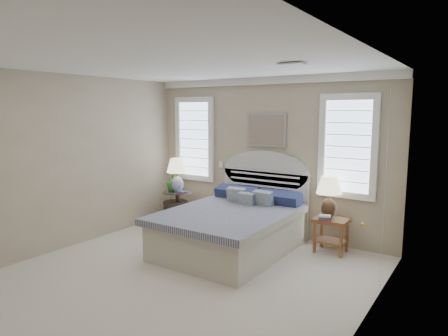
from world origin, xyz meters
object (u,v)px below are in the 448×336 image
side_table_left (178,204)px  lamp_right (329,192)px  bed (234,225)px  floor_pot (176,213)px  lamp_left (177,171)px  nightstand_right (331,228)px

side_table_left → lamp_right: size_ratio=0.99×
bed → side_table_left: 1.75m
floor_pot → lamp_right: lamp_right is taller
side_table_left → lamp_right: 2.93m
lamp_left → lamp_right: (2.87, 0.17, -0.10)m
side_table_left → lamp_right: (2.87, 0.16, 0.53)m
bed → lamp_left: size_ratio=3.57×
lamp_right → nightstand_right: bearing=-39.0°
floor_pot → side_table_left: bearing=7.3°
nightstand_right → lamp_left: size_ratio=0.83×
nightstand_right → floor_pot: nightstand_right is taller
nightstand_right → lamp_right: bearing=141.0°
bed → lamp_right: bed is taller
lamp_left → bed: bearing=-19.6°
bed → floor_pot: 1.80m
side_table_left → lamp_left: bearing=-54.1°
bed → floor_pot: size_ratio=4.83×
lamp_left → nightstand_right: bearing=2.1°
floor_pot → lamp_left: lamp_left is taller
nightstand_right → lamp_left: lamp_left is taller
side_table_left → nightstand_right: (2.95, 0.10, -0.00)m
bed → side_table_left: size_ratio=3.61×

